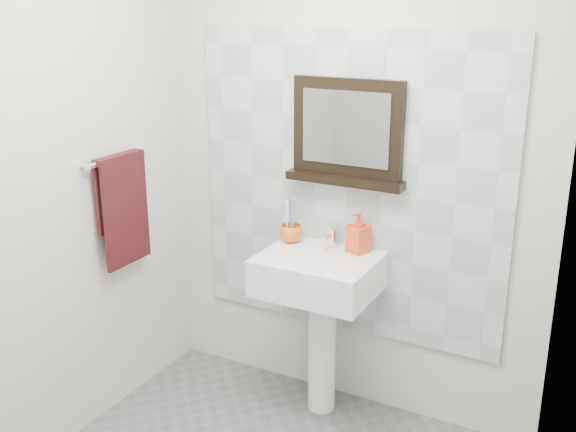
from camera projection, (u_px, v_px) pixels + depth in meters
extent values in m
cube|color=beige|center=(349.00, 167.00, 3.26)|extent=(2.00, 0.01, 2.50)
cube|color=beige|center=(21.00, 195.00, 2.79)|extent=(0.01, 2.20, 2.50)
cube|color=beige|center=(520.00, 288.00, 1.89)|extent=(0.01, 2.20, 2.50)
cube|color=#B2BCC1|center=(347.00, 187.00, 3.28)|extent=(1.60, 0.02, 1.50)
cylinder|color=white|center=(322.00, 348.00, 3.41)|extent=(0.14, 0.14, 0.68)
cube|color=white|center=(318.00, 274.00, 3.23)|extent=(0.55, 0.44, 0.18)
cylinder|color=silver|center=(316.00, 261.00, 3.19)|extent=(0.32, 0.32, 0.02)
cylinder|color=#4C4C4F|center=(316.00, 259.00, 3.18)|extent=(0.04, 0.04, 0.00)
cylinder|color=silver|center=(332.00, 238.00, 3.31)|extent=(0.04, 0.04, 0.09)
cylinder|color=silver|center=(328.00, 237.00, 3.27)|extent=(0.02, 0.10, 0.02)
cube|color=silver|center=(333.00, 228.00, 3.31)|extent=(0.02, 0.07, 0.01)
imported|color=orange|center=(291.00, 233.00, 3.38)|extent=(0.12, 0.12, 0.09)
cylinder|color=white|center=(287.00, 222.00, 3.36)|extent=(0.01, 0.01, 0.19)
cube|color=white|center=(287.00, 202.00, 3.33)|extent=(0.01, 0.01, 0.03)
cylinder|color=#4D71B1|center=(293.00, 223.00, 3.35)|extent=(0.01, 0.01, 0.19)
cube|color=#4D71B1|center=(293.00, 203.00, 3.31)|extent=(0.01, 0.01, 0.03)
cylinder|color=white|center=(293.00, 221.00, 3.37)|extent=(0.01, 0.01, 0.19)
cube|color=white|center=(293.00, 201.00, 3.34)|extent=(0.01, 0.01, 0.03)
cylinder|color=#4D71B1|center=(290.00, 221.00, 3.37)|extent=(0.01, 0.01, 0.19)
cube|color=#4D71B1|center=(290.00, 201.00, 3.34)|extent=(0.01, 0.01, 0.03)
imported|color=red|center=(358.00, 233.00, 3.23)|extent=(0.12, 0.12, 0.20)
cube|color=black|center=(348.00, 127.00, 3.17)|extent=(0.55, 0.06, 0.46)
cube|color=#99999E|center=(345.00, 128.00, 3.14)|extent=(0.44, 0.01, 0.35)
cube|color=black|center=(345.00, 180.00, 3.22)|extent=(0.59, 0.11, 0.04)
cylinder|color=silver|center=(119.00, 159.00, 3.20)|extent=(0.03, 0.40, 0.03)
cylinder|color=silver|center=(85.00, 166.00, 3.05)|extent=(0.05, 0.02, 0.02)
cylinder|color=silver|center=(140.00, 151.00, 3.37)|extent=(0.05, 0.02, 0.02)
cube|color=black|center=(126.00, 213.00, 3.27)|extent=(0.02, 0.30, 0.52)
cube|color=black|center=(118.00, 194.00, 3.26)|extent=(0.02, 0.30, 0.34)
cube|color=black|center=(119.00, 158.00, 3.20)|extent=(0.06, 0.30, 0.03)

